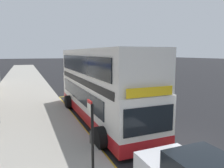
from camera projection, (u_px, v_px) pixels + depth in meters
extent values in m
plane|color=black|center=(64.00, 76.00, 38.97)|extent=(260.00, 260.00, 0.00)
cube|color=#A39E93|center=(24.00, 77.00, 36.29)|extent=(6.00, 76.00, 0.14)
cube|color=white|center=(100.00, 98.00, 13.32)|extent=(2.52, 11.47, 2.30)
cube|color=white|center=(99.00, 65.00, 13.01)|extent=(2.49, 11.24, 1.90)
cube|color=red|center=(100.00, 111.00, 13.44)|extent=(2.54, 11.49, 0.60)
cube|color=black|center=(100.00, 79.00, 13.15)|extent=(2.55, 10.55, 0.36)
cube|color=black|center=(78.00, 93.00, 13.15)|extent=(0.04, 9.17, 0.90)
cube|color=black|center=(79.00, 64.00, 12.51)|extent=(0.04, 10.09, 1.00)
cube|color=black|center=(149.00, 121.00, 8.03)|extent=(2.22, 0.04, 1.10)
cube|color=yellow|center=(150.00, 92.00, 7.87)|extent=(2.02, 0.04, 0.36)
cylinder|color=black|center=(102.00, 138.00, 9.16)|extent=(0.56, 1.00, 1.00)
cylinder|color=black|center=(154.00, 129.00, 10.19)|extent=(0.56, 1.00, 1.00)
cylinder|color=black|center=(69.00, 102.00, 15.81)|extent=(0.56, 1.00, 1.00)
cylinder|color=black|center=(103.00, 99.00, 16.84)|extent=(0.56, 1.00, 1.00)
cube|color=yellow|center=(77.00, 121.00, 13.01)|extent=(0.16, 15.35, 0.01)
cube|color=yellow|center=(121.00, 115.00, 14.17)|extent=(0.16, 15.35, 0.01)
cube|color=yellow|center=(74.00, 96.00, 20.52)|extent=(3.18, 0.16, 0.01)
cylinder|color=black|center=(93.00, 142.00, 6.68)|extent=(0.09, 0.09, 2.45)
cube|color=silver|center=(90.00, 108.00, 6.75)|extent=(0.05, 0.42, 0.30)
cube|color=red|center=(90.00, 102.00, 6.73)|extent=(0.05, 0.42, 0.10)
cube|color=black|center=(92.00, 138.00, 6.76)|extent=(0.06, 0.28, 0.40)
cube|color=#B2B5BA|center=(91.00, 75.00, 33.18)|extent=(1.76, 4.20, 0.72)
cube|color=black|center=(92.00, 71.00, 32.99)|extent=(1.52, 1.90, 0.60)
cylinder|color=black|center=(84.00, 77.00, 34.06)|extent=(0.22, 0.60, 0.60)
cylinder|color=black|center=(95.00, 76.00, 34.78)|extent=(0.22, 0.60, 0.60)
cylinder|color=black|center=(88.00, 79.00, 31.69)|extent=(0.22, 0.60, 0.60)
cylinder|color=black|center=(100.00, 78.00, 32.40)|extent=(0.22, 0.60, 0.60)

